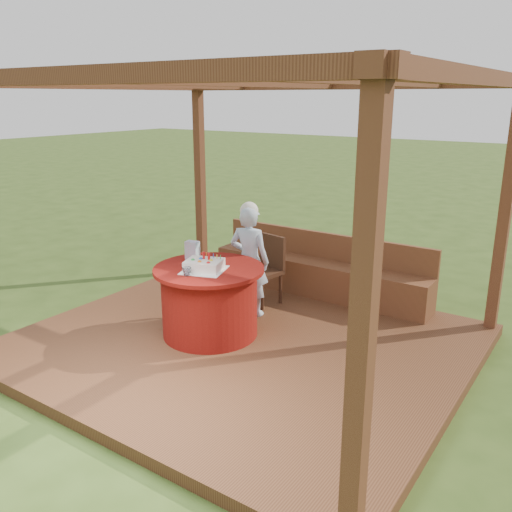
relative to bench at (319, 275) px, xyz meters
The scene contains 10 objects.
ground 1.76m from the bench, 90.00° to the right, with size 60.00×60.00×0.00m, color #314A18.
deck 1.75m from the bench, 90.00° to the right, with size 4.50×4.00×0.12m, color brown.
pergola 2.65m from the bench, 90.00° to the right, with size 4.50×4.00×2.72m.
bench is the anchor object (origin of this frame).
table 1.85m from the bench, 101.98° to the right, with size 1.19×1.19×0.77m.
chair 0.79m from the bench, 123.07° to the right, with size 0.48×0.48×0.86m.
elderly_woman 1.21m from the bench, 108.54° to the right, with size 0.53×0.40×1.37m.
birthday_cake 2.02m from the bench, 100.74° to the right, with size 0.54×0.54×0.19m.
gift_bag 1.92m from the bench, 113.43° to the right, with size 0.15×0.09×0.21m, color #DD8FC8.
drinking_glass 2.24m from the bench, 100.45° to the right, with size 0.09×0.09×0.09m, color white.
Camera 1 is at (3.14, -4.34, 2.65)m, focal length 38.00 mm.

